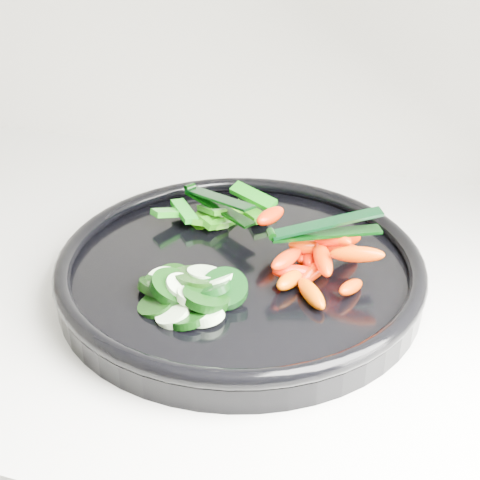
% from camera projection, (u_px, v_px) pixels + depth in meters
% --- Properties ---
extents(veggie_tray, '(0.42, 0.42, 0.04)m').
position_uv_depth(veggie_tray, '(240.00, 269.00, 0.69)').
color(veggie_tray, black).
rests_on(veggie_tray, counter).
extents(cucumber_pile, '(0.12, 0.10, 0.04)m').
position_uv_depth(cucumber_pile, '(186.00, 290.00, 0.63)').
color(cucumber_pile, black).
rests_on(cucumber_pile, veggie_tray).
extents(carrot_pile, '(0.14, 0.15, 0.05)m').
position_uv_depth(carrot_pile, '(315.00, 255.00, 0.67)').
color(carrot_pile, '#DD3F00').
rests_on(carrot_pile, veggie_tray).
extents(pepper_pile, '(0.13, 0.11, 0.03)m').
position_uv_depth(pepper_pile, '(219.00, 214.00, 0.76)').
color(pepper_pile, '#106C0A').
rests_on(pepper_pile, veggie_tray).
extents(tong_carrot, '(0.11, 0.06, 0.02)m').
position_uv_depth(tong_carrot, '(323.00, 229.00, 0.65)').
color(tong_carrot, black).
rests_on(tong_carrot, carrot_pile).
extents(tong_pepper, '(0.10, 0.07, 0.02)m').
position_uv_depth(tong_pepper, '(217.00, 202.00, 0.75)').
color(tong_pepper, black).
rests_on(tong_pepper, pepper_pile).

